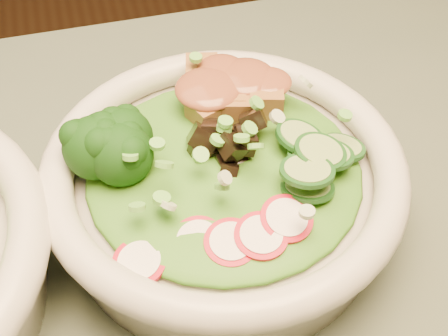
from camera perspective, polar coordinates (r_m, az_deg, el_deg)
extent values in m
cylinder|color=black|center=(1.03, 16.17, -3.97)|extent=(0.06, 0.06, 0.72)
cylinder|color=beige|center=(0.46, 0.00, -2.72)|extent=(0.23, 0.23, 0.05)
torus|color=beige|center=(0.44, 0.00, 0.06)|extent=(0.26, 0.26, 0.02)
ellipsoid|color=#256916|center=(0.44, 0.00, 0.09)|extent=(0.19, 0.19, 0.02)
ellipsoid|color=brown|center=(0.46, 0.15, 7.52)|extent=(0.07, 0.05, 0.02)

